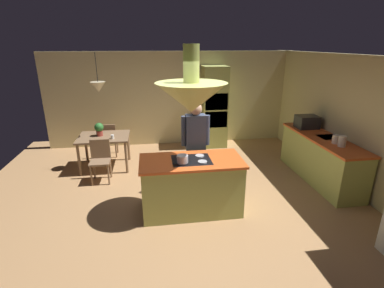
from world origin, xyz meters
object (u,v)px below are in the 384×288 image
(person_at_island, at_px, (195,142))
(canister_flour, at_px, (342,141))
(cooking_pot_on_cooktop, at_px, (182,159))
(potted_plant_on_table, at_px, (99,129))
(microwave_on_counter, at_px, (307,122))
(kitchen_island, at_px, (191,185))
(cup_on_table, at_px, (112,137))
(chair_by_back_wall, at_px, (108,138))
(oven_tower, at_px, (214,107))
(canister_sugar, at_px, (336,139))
(dining_table, at_px, (104,140))
(chair_facing_island, at_px, (100,158))

(person_at_island, xyz_separation_m, canister_flour, (2.66, -0.46, 0.03))
(cooking_pot_on_cooktop, bearing_deg, potted_plant_on_table, 125.63)
(person_at_island, distance_m, microwave_on_counter, 2.78)
(kitchen_island, distance_m, cup_on_table, 2.41)
(chair_by_back_wall, bearing_deg, microwave_on_counter, 164.17)
(oven_tower, height_order, potted_plant_on_table, oven_tower)
(potted_plant_on_table, bearing_deg, canister_sugar, -20.49)
(person_at_island, bearing_deg, kitchen_island, -104.54)
(kitchen_island, distance_m, person_at_island, 0.89)
(kitchen_island, relative_size, canister_sugar, 10.33)
(chair_by_back_wall, xyz_separation_m, canister_flour, (4.54, -2.54, 0.54))
(dining_table, bearing_deg, chair_by_back_wall, 90.00)
(dining_table, relative_size, cooking_pot_on_cooktop, 6.22)
(dining_table, relative_size, canister_flour, 5.46)
(kitchen_island, height_order, cup_on_table, kitchen_island)
(oven_tower, bearing_deg, chair_by_back_wall, -170.41)
(person_at_island, xyz_separation_m, cup_on_table, (-1.66, 1.18, -0.20))
(oven_tower, distance_m, canister_sugar, 3.32)
(cup_on_table, bearing_deg, person_at_island, -35.48)
(potted_plant_on_table, relative_size, cup_on_table, 3.33)
(cup_on_table, bearing_deg, canister_flour, -20.85)
(cup_on_table, height_order, canister_sugar, canister_sugar)
(dining_table, height_order, person_at_island, person_at_island)
(potted_plant_on_table, xyz_separation_m, canister_sugar, (4.63, -1.73, 0.09))
(chair_by_back_wall, relative_size, microwave_on_counter, 1.89)
(oven_tower, xyz_separation_m, canister_sugar, (1.74, -2.83, -0.07))
(person_at_island, relative_size, canister_flour, 8.50)
(kitchen_island, distance_m, potted_plant_on_table, 2.83)
(cup_on_table, xyz_separation_m, cooking_pot_on_cooktop, (1.32, -2.01, 0.21))
(potted_plant_on_table, height_order, canister_sugar, canister_sugar)
(oven_tower, bearing_deg, microwave_on_counter, -45.34)
(cup_on_table, bearing_deg, cooking_pot_on_cooktop, -56.70)
(cup_on_table, distance_m, canister_sugar, 4.56)
(chair_by_back_wall, height_order, canister_flour, canister_flour)
(canister_flour, distance_m, canister_sugar, 0.18)
(chair_facing_island, bearing_deg, oven_tower, 32.93)
(oven_tower, bearing_deg, canister_sugar, -58.43)
(cup_on_table, bearing_deg, dining_table, 134.75)
(cup_on_table, xyz_separation_m, microwave_on_counter, (4.32, -0.39, 0.27))
(chair_by_back_wall, distance_m, canister_flour, 5.23)
(canister_flour, height_order, canister_sugar, canister_flour)
(cup_on_table, bearing_deg, kitchen_island, -51.77)
(canister_sugar, relative_size, cooking_pot_on_cooktop, 0.91)
(potted_plant_on_table, distance_m, cup_on_table, 0.43)
(chair_facing_island, bearing_deg, canister_flour, -14.79)
(chair_facing_island, relative_size, cup_on_table, 9.67)
(person_at_island, bearing_deg, chair_by_back_wall, 132.16)
(canister_flour, bearing_deg, dining_table, 157.63)
(dining_table, xyz_separation_m, cooking_pot_on_cooktop, (1.54, -2.23, 0.36))
(kitchen_island, xyz_separation_m, cooking_pot_on_cooktop, (-0.16, -0.13, 0.55))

